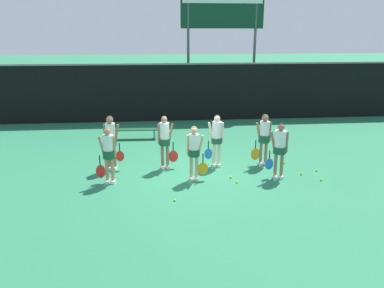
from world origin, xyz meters
TOP-DOWN VIEW (x-y plane):
  - ground_plane at (0.00, 0.00)m, footprint 140.00×140.00m
  - fence_windscreen at (0.00, 7.55)m, footprint 60.00×0.08m
  - scoreboard at (2.39, 8.71)m, footprint 4.27×0.15m
  - bench_courtside at (-2.02, 4.28)m, footprint 2.03×0.42m
  - player_0 at (-2.50, -0.55)m, footprint 0.63×0.35m
  - player_1 at (0.03, -0.55)m, footprint 0.64×0.35m
  - player_2 at (2.62, -0.63)m, footprint 0.65×0.39m
  - player_3 at (-2.55, 0.63)m, footprint 0.62×0.36m
  - player_4 at (-0.82, 0.56)m, footprint 0.66×0.36m
  - player_5 at (0.89, 0.61)m, footprint 0.63×0.35m
  - player_6 at (2.49, 0.61)m, footprint 0.66×0.37m
  - tennis_ball_0 at (3.86, -1.01)m, footprint 0.07×0.07m
  - tennis_ball_1 at (3.44, -0.47)m, footprint 0.07×0.07m
  - tennis_ball_2 at (1.27, -0.94)m, footprint 0.07×0.07m
  - tennis_ball_3 at (4.05, -0.21)m, footprint 0.07×0.07m
  - tennis_ball_4 at (-0.53, 1.76)m, footprint 0.07×0.07m
  - tennis_ball_5 at (-0.74, 1.65)m, footprint 0.07×0.07m
  - tennis_ball_6 at (3.25, 0.60)m, footprint 0.06×0.06m
  - tennis_ball_7 at (1.17, -0.52)m, footprint 0.07×0.07m
  - tennis_ball_8 at (-0.64, -2.01)m, footprint 0.06×0.06m

SIDE VIEW (x-z plane):
  - ground_plane at x=0.00m, z-range 0.00..0.00m
  - tennis_ball_8 at x=-0.64m, z-range 0.00..0.06m
  - tennis_ball_6 at x=3.25m, z-range 0.00..0.06m
  - tennis_ball_3 at x=4.05m, z-range 0.00..0.07m
  - tennis_ball_2 at x=1.27m, z-range 0.00..0.07m
  - tennis_ball_0 at x=3.86m, z-range 0.00..0.07m
  - tennis_ball_4 at x=-0.53m, z-range 0.00..0.07m
  - tennis_ball_7 at x=1.17m, z-range 0.00..0.07m
  - tennis_ball_1 at x=3.44m, z-range 0.00..0.07m
  - tennis_ball_5 at x=-0.74m, z-range 0.00..0.07m
  - bench_courtside at x=-2.02m, z-range 0.16..0.58m
  - player_1 at x=0.03m, z-range 0.15..1.83m
  - player_0 at x=-2.50m, z-range 0.15..1.86m
  - player_4 at x=-0.82m, z-range 0.15..1.91m
  - player_5 at x=0.89m, z-range 0.16..1.91m
  - player_6 at x=2.49m, z-range 0.16..1.91m
  - player_2 at x=2.62m, z-range 0.17..1.91m
  - player_3 at x=-2.55m, z-range 0.18..1.97m
  - fence_windscreen at x=0.00m, z-range 0.01..2.90m
  - scoreboard at x=2.39m, z-range 1.77..7.80m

